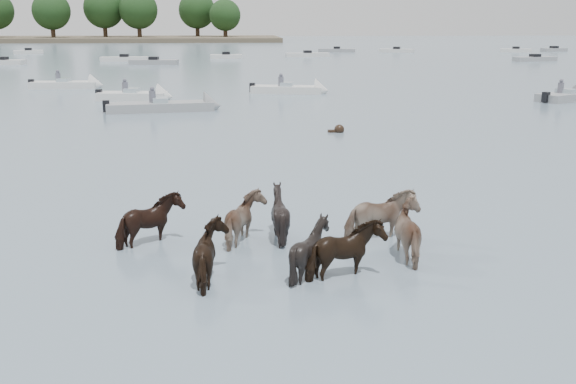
{
  "coord_description": "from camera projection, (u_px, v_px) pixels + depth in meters",
  "views": [
    {
      "loc": [
        -1.52,
        -13.19,
        4.73
      ],
      "look_at": [
        -0.34,
        0.6,
        1.1
      ],
      "focal_mm": 40.88,
      "sensor_mm": 36.0,
      "label": 1
    }
  ],
  "objects": [
    {
      "name": "ground",
      "position": [
        306.0,
        248.0,
        14.04
      ],
      "size": [
        400.0,
        400.0,
        0.0
      ],
      "primitive_type": "plane",
      "color": "slate",
      "rests_on": "ground"
    },
    {
      "name": "pony_herd",
      "position": [
        296.0,
        234.0,
        13.51
      ],
      "size": [
        7.16,
        4.03,
        1.36
      ],
      "color": "black",
      "rests_on": "ground"
    },
    {
      "name": "swimming_pony",
      "position": [
        338.0,
        130.0,
        28.63
      ],
      "size": [
        0.72,
        0.44,
        0.44
      ],
      "color": "black",
      "rests_on": "ground"
    },
    {
      "name": "motorboat_a",
      "position": [
        144.0,
        96.0,
        40.24
      ],
      "size": [
        4.82,
        2.1,
        1.92
      ],
      "rotation": [
        0.0,
        0.0,
        -0.11
      ],
      "color": "silver",
      "rests_on": "ground"
    },
    {
      "name": "motorboat_b",
      "position": [
        176.0,
        107.0,
        35.46
      ],
      "size": [
        6.34,
        2.43,
        1.92
      ],
      "rotation": [
        0.0,
        0.0,
        0.14
      ],
      "color": "gray",
      "rests_on": "ground"
    },
    {
      "name": "motorboat_c",
      "position": [
        298.0,
        90.0,
        44.0
      ],
      "size": [
        5.44,
        2.7,
        1.92
      ],
      "rotation": [
        0.0,
        0.0,
        -0.22
      ],
      "color": "silver",
      "rests_on": "ground"
    },
    {
      "name": "motorboat_d",
      "position": [
        573.0,
        96.0,
        40.3
      ],
      "size": [
        4.76,
        3.66,
        1.92
      ],
      "rotation": [
        0.0,
        0.0,
        0.52
      ],
      "color": "gray",
      "rests_on": "ground"
    },
    {
      "name": "motorboat_f",
      "position": [
        75.0,
        85.0,
        47.39
      ],
      "size": [
        5.3,
        1.71,
        1.92
      ],
      "rotation": [
        0.0,
        0.0,
        -0.02
      ],
      "color": "silver",
      "rests_on": "ground"
    },
    {
      "name": "distant_flotilla",
      "position": [
        239.0,
        55.0,
        87.94
      ],
      "size": [
        106.83,
        29.99,
        0.93
      ],
      "color": "silver",
      "rests_on": "ground"
    }
  ]
}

